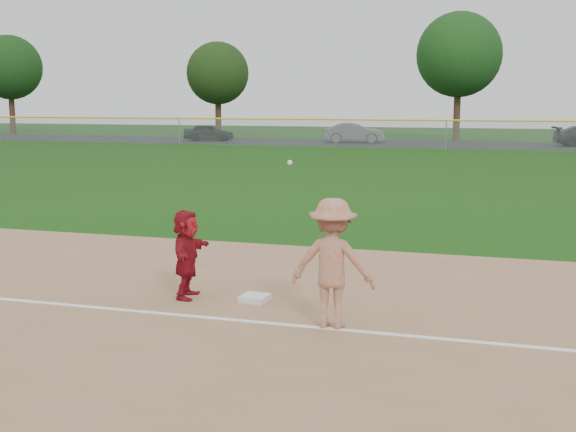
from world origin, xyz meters
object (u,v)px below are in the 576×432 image
(car_mid, at_px, (354,133))
(base_runner, at_px, (187,254))
(first_base, at_px, (255,298))
(car_left, at_px, (209,132))

(car_mid, bearing_deg, base_runner, 174.81)
(first_base, xyz_separation_m, car_mid, (-7.40, 45.82, 0.72))
(car_left, relative_size, car_mid, 0.87)
(base_runner, bearing_deg, car_mid, -0.06)
(car_left, bearing_deg, first_base, -166.21)
(car_left, xyz_separation_m, car_mid, (12.06, 0.98, 0.08))
(first_base, height_order, base_runner, base_runner)
(car_left, bearing_deg, car_mid, -95.04)
(first_base, relative_size, car_left, 0.11)
(base_runner, relative_size, car_mid, 0.32)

